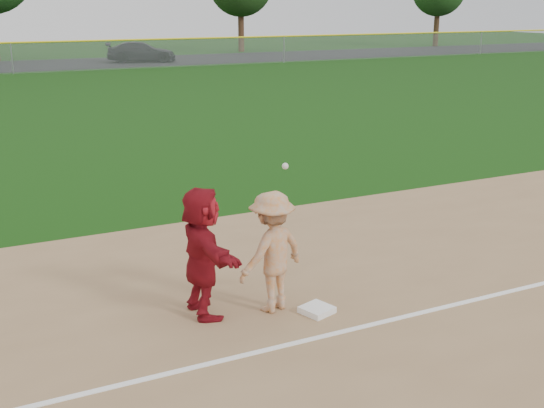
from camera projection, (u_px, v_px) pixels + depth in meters
name	position (u px, v px, depth m)	size (l,w,h in m)	color
ground	(316.00, 311.00, 10.35)	(160.00, 160.00, 0.00)	#123B0B
foul_line	(344.00, 331.00, 9.66)	(60.00, 0.10, 0.01)	white
parking_asphalt	(4.00, 66.00, 49.92)	(120.00, 10.00, 0.01)	black
first_base	(317.00, 310.00, 10.24)	(0.42, 0.42, 0.09)	white
base_runner	(202.00, 252.00, 9.95)	(1.83, 0.58, 1.97)	maroon
car_right	(141.00, 52.00, 53.25)	(2.17, 5.34, 1.55)	black
first_base_play	(272.00, 252.00, 10.12)	(1.35, 1.03, 2.28)	#A0A0A3
outfield_fence	(10.00, 43.00, 44.20)	(110.00, 0.12, 110.00)	#999EA0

